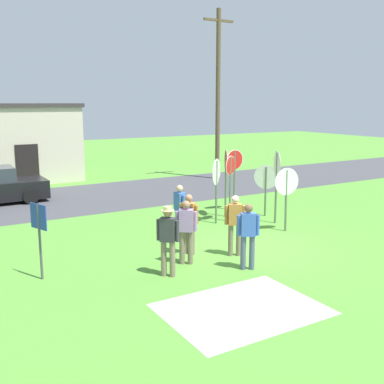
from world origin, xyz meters
name	(u,v)px	position (x,y,z in m)	size (l,w,h in m)	color
ground_plane	(242,249)	(0.00, 0.00, 0.00)	(80.00, 80.00, 0.00)	#518E33
street_asphalt	(119,194)	(0.00, 9.40, 0.00)	(60.00, 6.40, 0.01)	#424247
concrete_path	(242,309)	(-2.35, -3.15, 0.00)	(3.20, 2.40, 0.01)	#ADAAA3
building_background	(18,142)	(-3.11, 15.76, 2.05)	(6.06, 4.34, 4.09)	beige
utility_pole	(218,93)	(6.35, 10.77, 4.65)	(1.80, 0.24, 8.92)	brown
stop_sign_nearest	(286,188)	(2.40, 0.85, 1.43)	(0.89, 0.17, 2.09)	#51664C
stop_sign_far_back	(235,169)	(2.66, 4.07, 1.63)	(0.78, 0.07, 2.38)	#51664C
stop_sign_low_front	(277,173)	(2.78, 1.78, 1.77)	(0.41, 0.81, 2.54)	#51664C
stop_sign_tallest	(226,170)	(1.82, 3.45, 1.73)	(0.42, 0.76, 2.49)	#51664C
stop_sign_center_cluster	(266,182)	(3.15, 2.78, 1.29)	(0.59, 0.68, 1.90)	#51664C
stop_sign_rear_right	(216,179)	(0.98, 2.81, 1.57)	(0.71, 0.58, 2.27)	#51664C
stop_sign_rear_left	(230,177)	(1.55, 2.78, 1.58)	(0.61, 0.34, 2.34)	#51664C
person_with_sunhat	(180,209)	(-1.01, 1.85, 0.95)	(0.23, 0.57, 1.69)	#2D2D33
person_in_teal	(248,233)	(-0.85, -1.36, 0.95)	(0.51, 0.37, 1.69)	#4C5670
person_holding_notes	(168,237)	(-2.79, -0.76, 0.98)	(0.42, 0.43, 1.74)	#7A6B56
person_in_dark_shirt	(235,222)	(-0.50, -0.34, 0.95)	(0.52, 0.36, 1.69)	#7A6B56
person_on_left	(186,229)	(-1.98, -0.23, 0.95)	(0.48, 0.39, 1.69)	#7A6B56
person_in_blue	(188,220)	(-1.52, 0.43, 0.98)	(0.46, 0.49, 1.69)	#7A6B56
info_panel_leftmost	(39,228)	(-5.47, 0.61, 1.27)	(0.24, 0.57, 1.84)	#4C4C51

